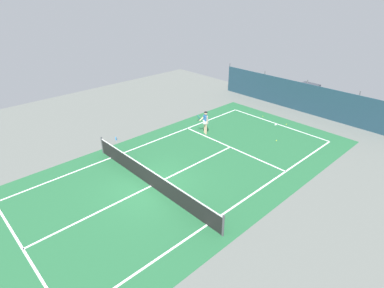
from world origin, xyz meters
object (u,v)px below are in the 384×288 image
tennis_ball_near_player (276,141)px  water_bottle (116,139)px  parked_car (306,94)px  tennis_player (205,121)px  tennis_net (151,178)px  tennis_ball_by_sideline (286,124)px  tennis_ball_midcourt (263,116)px

tennis_ball_near_player → water_bottle: 10.92m
parked_car → tennis_ball_near_player: bearing=107.8°
tennis_player → tennis_ball_near_player: size_ratio=24.85×
tennis_net → tennis_ball_by_sideline: size_ratio=153.33×
water_bottle → parked_car: bearing=72.6°
tennis_player → water_bottle: 6.27m
tennis_player → tennis_net: bearing=130.5°
water_bottle → tennis_player: bearing=56.6°
tennis_player → tennis_ball_by_sideline: bearing=-100.2°
tennis_ball_by_sideline → tennis_ball_midcourt: bearing=178.2°
tennis_player → tennis_ball_midcourt: bearing=-80.5°
parked_car → water_bottle: (-5.09, -16.20, -0.72)m
tennis_player → tennis_ball_by_sideline: tennis_player is taller
tennis_ball_midcourt → water_bottle: water_bottle is taller
tennis_net → tennis_ball_midcourt: bearing=97.5°
tennis_net → tennis_ball_near_player: bearing=80.4°
tennis_ball_near_player → water_bottle: size_ratio=0.28×
tennis_ball_by_sideline → parked_car: (-1.48, 5.45, 0.81)m
tennis_player → water_bottle: bearing=75.9°
tennis_ball_by_sideline → tennis_net: bearing=-92.6°
tennis_net → tennis_player: 7.21m
tennis_ball_near_player → tennis_ball_by_sideline: size_ratio=1.00×
tennis_net → tennis_ball_midcourt: 12.46m
tennis_ball_by_sideline → water_bottle: (-6.58, -10.75, 0.09)m
parked_car → water_bottle: 16.99m
water_bottle → tennis_ball_near_player: bearing=45.9°
tennis_player → water_bottle: size_ratio=6.83×
tennis_ball_by_sideline → tennis_player: bearing=-119.5°
tennis_net → water_bottle: size_ratio=42.17×
tennis_player → tennis_ball_by_sideline: (3.15, 5.56, -0.93)m
tennis_ball_near_player → water_bottle: water_bottle is taller
tennis_ball_midcourt → tennis_ball_by_sideline: same height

